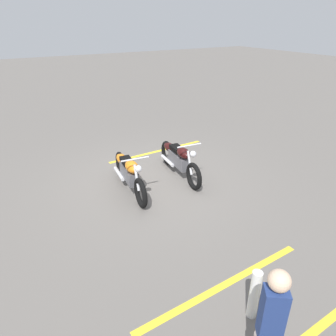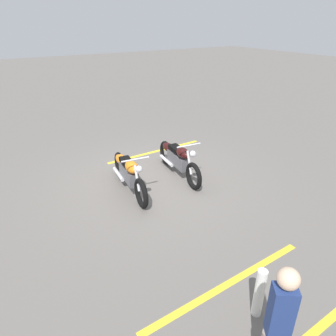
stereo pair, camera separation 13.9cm
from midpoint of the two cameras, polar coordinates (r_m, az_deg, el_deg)
ground_plane at (r=7.95m, az=-2.29°, el=-2.12°), size 60.00×60.00×0.00m
motorcycle_bright_foreground at (r=7.36m, az=-6.71°, el=-0.69°), size 2.23×0.62×1.04m
motorcycle_dark_foreground at (r=8.01m, az=2.44°, el=1.79°), size 2.23×0.62×1.04m
bystander_secondary at (r=3.68m, az=19.31°, el=-25.81°), size 0.28×0.30×1.66m
bollard_post at (r=4.65m, az=16.44°, el=-21.41°), size 0.14×0.14×0.79m
parking_stripe_near at (r=9.63m, az=-1.52°, el=3.10°), size 0.24×3.20×0.01m
parking_stripe_mid at (r=5.23m, az=11.12°, el=-20.30°), size 0.24×3.20×0.01m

